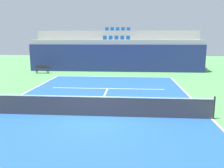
{
  "coord_description": "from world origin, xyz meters",
  "views": [
    {
      "loc": [
        1.68,
        -10.96,
        3.69
      ],
      "look_at": [
        0.67,
        2.0,
        1.2
      ],
      "focal_mm": 38.79,
      "sensor_mm": 36.0,
      "label": 1
    }
  ],
  "objects": [
    {
      "name": "sideline_right",
      "position": [
        5.45,
        0.0,
        0.01
      ],
      "size": [
        0.1,
        24.0,
        0.0
      ],
      "primitive_type": "cube",
      "color": "white",
      "rests_on": "court_surface"
    },
    {
      "name": "stands_tier_upper",
      "position": [
        0.0,
        19.31,
        2.27
      ],
      "size": [
        19.25,
        2.4,
        4.53
      ],
      "primitive_type": "cube",
      "color": "#9E9E99",
      "rests_on": "ground_plane"
    },
    {
      "name": "baseline_far",
      "position": [
        0.0,
        11.95,
        0.01
      ],
      "size": [
        11.0,
        0.1,
        0.0
      ],
      "primitive_type": "cube",
      "color": "white",
      "rests_on": "court_surface"
    },
    {
      "name": "centre_service_line",
      "position": [
        0.0,
        3.2,
        0.01
      ],
      "size": [
        0.1,
        6.4,
        0.0
      ],
      "primitive_type": "cube",
      "color": "white",
      "rests_on": "court_surface"
    },
    {
      "name": "service_line_far",
      "position": [
        0.0,
        6.4,
        0.01
      ],
      "size": [
        8.26,
        0.1,
        0.0
      ],
      "primitive_type": "cube",
      "color": "white",
      "rests_on": "court_surface"
    },
    {
      "name": "seating_row_lower",
      "position": [
        0.0,
        17.0,
        3.63
      ],
      "size": [
        3.09,
        0.44,
        0.44
      ],
      "color": "#145193",
      "rests_on": "stands_tier_lower"
    },
    {
      "name": "seating_row_upper",
      "position": [
        0.0,
        19.4,
        4.66
      ],
      "size": [
        3.09,
        0.44,
        0.44
      ],
      "color": "#145193",
      "rests_on": "stands_tier_upper"
    },
    {
      "name": "court_surface",
      "position": [
        0.0,
        0.0,
        0.01
      ],
      "size": [
        11.0,
        24.0,
        0.01
      ],
      "primitive_type": "cube",
      "color": "#1E4C99",
      "rests_on": "ground_plane"
    },
    {
      "name": "tennis_net",
      "position": [
        0.0,
        0.0,
        0.51
      ],
      "size": [
        11.08,
        0.08,
        1.07
      ],
      "color": "black",
      "rests_on": "court_surface"
    },
    {
      "name": "back_wall",
      "position": [
        0.0,
        15.56,
        1.49
      ],
      "size": [
        19.25,
        0.3,
        2.97
      ],
      "primitive_type": "cube",
      "color": "navy",
      "rests_on": "ground_plane"
    },
    {
      "name": "player_bench",
      "position": [
        -7.65,
        13.79,
        0.51
      ],
      "size": [
        1.5,
        0.4,
        0.85
      ],
      "color": "#232328",
      "rests_on": "ground_plane"
    },
    {
      "name": "stands_tier_lower",
      "position": [
        0.0,
        16.91,
        1.75
      ],
      "size": [
        19.25,
        2.4,
        3.5
      ],
      "primitive_type": "cube",
      "color": "#9E9E99",
      "rests_on": "ground_plane"
    },
    {
      "name": "ground_plane",
      "position": [
        0.0,
        0.0,
        0.0
      ],
      "size": [
        80.0,
        80.0,
        0.0
      ],
      "primitive_type": "plane",
      "color": "#4C8C4C"
    }
  ]
}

